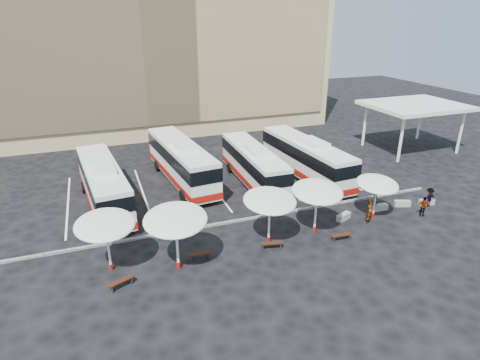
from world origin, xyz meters
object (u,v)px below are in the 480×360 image
object	(u,v)px
sunshade_1	(175,220)
passenger_1	(374,201)
bus_0	(103,183)
bus_2	(253,164)
bus_1	(181,160)
sunshade_4	(377,184)
passenger_3	(429,197)
passenger_2	(423,207)
wood_bench_1	(199,254)
sunshade_2	(270,201)
wood_bench_3	(341,236)
wood_bench_0	(121,282)
conc_bench_1	(380,207)
conc_bench_0	(344,217)
sunshade_0	(105,225)
conc_bench_2	(402,203)
sunshade_3	(317,192)
conc_bench_3	(426,202)
wood_bench_2	(271,244)
passenger_0	(370,212)
bus_3	(306,157)

from	to	relation	value
sunshade_1	passenger_1	world-z (taller)	sunshade_1
bus_0	bus_2	world-z (taller)	bus_0
bus_1	sunshade_4	distance (m)	16.91
sunshade_4	passenger_3	world-z (taller)	sunshade_4
bus_1	passenger_2	bearing A→B (deg)	-45.77
sunshade_4	wood_bench_1	world-z (taller)	sunshade_4
sunshade_2	wood_bench_3	bearing A→B (deg)	-17.28
wood_bench_0	passenger_1	world-z (taller)	passenger_1
conc_bench_1	conc_bench_0	bearing A→B (deg)	-174.48
sunshade_0	conc_bench_0	distance (m)	16.96
bus_0	sunshade_1	xyz separation A→B (m)	(3.64, -10.48, 1.36)
conc_bench_1	conc_bench_2	distance (m)	2.16
bus_0	bus_1	world-z (taller)	bus_1
sunshade_2	bus_1	bearing A→B (deg)	103.86
sunshade_3	wood_bench_3	distance (m)	3.39
sunshade_2	sunshade_3	distance (m)	3.60
sunshade_2	sunshade_1	bearing A→B (deg)	-172.44
conc_bench_0	wood_bench_3	bearing A→B (deg)	-127.07
conc_bench_3	bus_1	bearing A→B (deg)	146.09
bus_0	conc_bench_0	world-z (taller)	bus_0
wood_bench_1	wood_bench_3	world-z (taller)	wood_bench_3
wood_bench_2	passenger_0	size ratio (longest dim) A/B	0.82
passenger_0	passenger_1	distance (m)	2.26
passenger_1	wood_bench_0	bearing A→B (deg)	55.46
bus_3	sunshade_4	distance (m)	9.04
conc_bench_0	passenger_1	distance (m)	3.12
wood_bench_2	conc_bench_1	world-z (taller)	conc_bench_1
passenger_0	wood_bench_0	bearing A→B (deg)	147.28
bus_2	bus_3	xyz separation A→B (m)	(5.10, -0.28, 0.13)
wood_bench_0	passenger_1	bearing A→B (deg)	8.83
sunshade_2	sunshade_4	size ratio (longest dim) A/B	1.09
bus_2	sunshade_2	distance (m)	10.29
conc_bench_1	passenger_3	distance (m)	4.18
conc_bench_1	passenger_3	bearing A→B (deg)	-10.39
passenger_0	wood_bench_3	bearing A→B (deg)	165.20
bus_2	conc_bench_3	distance (m)	14.61
bus_3	passenger_1	bearing A→B (deg)	-82.40
sunshade_0	wood_bench_1	bearing A→B (deg)	-8.04
sunshade_2	wood_bench_3	distance (m)	5.65
wood_bench_2	passenger_1	distance (m)	10.03
bus_3	wood_bench_3	bearing A→B (deg)	-110.45
wood_bench_0	conc_bench_0	size ratio (longest dim) A/B	1.18
bus_2	sunshade_4	world-z (taller)	bus_2
sunshade_0	passenger_0	size ratio (longest dim) A/B	2.06
wood_bench_2	conc_bench_2	bearing A→B (deg)	9.69
wood_bench_1	passenger_0	size ratio (longest dim) A/B	0.77
bus_0	wood_bench_3	xyz separation A→B (m)	(14.66, -11.10, -1.60)
bus_1	sunshade_3	xyz separation A→B (m)	(6.68, -12.33, 1.05)
wood_bench_3	conc_bench_1	xyz separation A→B (m)	(5.39, 2.80, -0.10)
sunshade_4	wood_bench_2	xyz separation A→B (m)	(-9.04, -1.38, -2.37)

